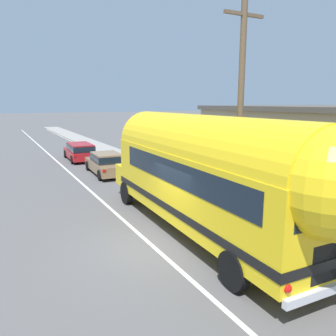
# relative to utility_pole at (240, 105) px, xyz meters

# --- Properties ---
(ground_plane) EXTENTS (300.00, 300.00, 0.00)m
(ground_plane) POSITION_rel_utility_pole_xyz_m (-4.35, -1.25, -4.42)
(ground_plane) COLOR #565454
(lane_markings) EXTENTS (4.05, 80.00, 0.01)m
(lane_markings) POSITION_rel_utility_pole_xyz_m (-2.54, 10.75, -4.42)
(lane_markings) COLOR silver
(lane_markings) RESTS_ON ground
(sidewalk_slab) EXTENTS (2.43, 90.00, 0.15)m
(sidewalk_slab) POSITION_rel_utility_pole_xyz_m (0.78, 8.75, -4.35)
(sidewalk_slab) COLOR gray
(sidewalk_slab) RESTS_ON ground
(utility_pole) EXTENTS (1.80, 0.24, 8.50)m
(utility_pole) POSITION_rel_utility_pole_xyz_m (0.00, 0.00, 0.00)
(utility_pole) COLOR brown
(utility_pole) RESTS_ON ground
(painted_bus) EXTENTS (2.85, 12.46, 4.12)m
(painted_bus) POSITION_rel_utility_pole_xyz_m (-2.42, -1.45, -2.12)
(painted_bus) COLOR yellow
(painted_bus) RESTS_ON ground
(car_lead) EXTENTS (2.04, 4.80, 1.37)m
(car_lead) POSITION_rel_utility_pole_xyz_m (-2.31, 10.08, -3.68)
(car_lead) COLOR olive
(car_lead) RESTS_ON ground
(car_second) EXTENTS (2.02, 4.64, 1.37)m
(car_second) POSITION_rel_utility_pole_xyz_m (-2.62, 16.04, -3.64)
(car_second) COLOR #A5191E
(car_second) RESTS_ON ground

